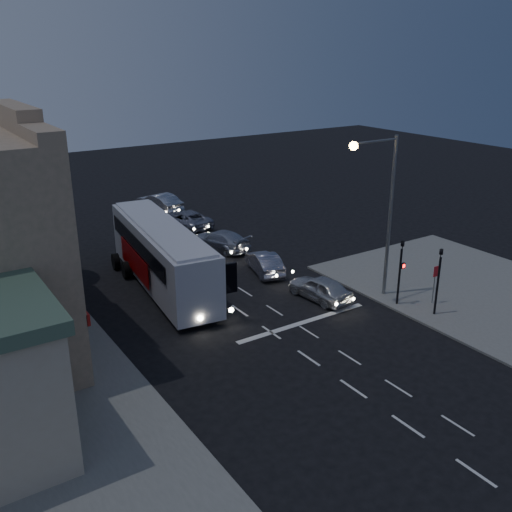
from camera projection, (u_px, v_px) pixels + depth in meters
ground at (295, 349)px, 26.91m from camera, size 120.00×120.00×0.00m
road_markings at (277, 316)px, 30.17m from camera, size 8.00×30.55×0.01m
tour_bus at (162, 254)px, 33.16m from camera, size 4.09×12.83×3.86m
car_suv at (320, 288)px, 32.03m from camera, size 1.98×4.19×1.38m
car_sedan_a at (264, 263)px, 35.85m from camera, size 2.43×4.29×1.34m
car_sedan_b at (220, 240)px, 40.00m from camera, size 3.09×5.09×1.38m
car_sedan_c at (186, 219)px, 44.87m from camera, size 2.94×5.27×1.39m
car_extra at (159, 203)px, 49.21m from camera, size 2.64×5.13×1.61m
traffic_signal_main at (401, 265)px, 30.62m from camera, size 0.25×0.35×4.10m
traffic_signal_side at (439, 274)px, 29.43m from camera, size 0.18×0.15×4.10m
regulatory_sign at (435, 278)px, 30.98m from camera, size 0.45×0.12×2.20m
streetlight at (383, 200)px, 30.46m from camera, size 3.32×0.44×9.00m
street_tree at (27, 211)px, 32.91m from camera, size 4.00×4.00×6.20m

